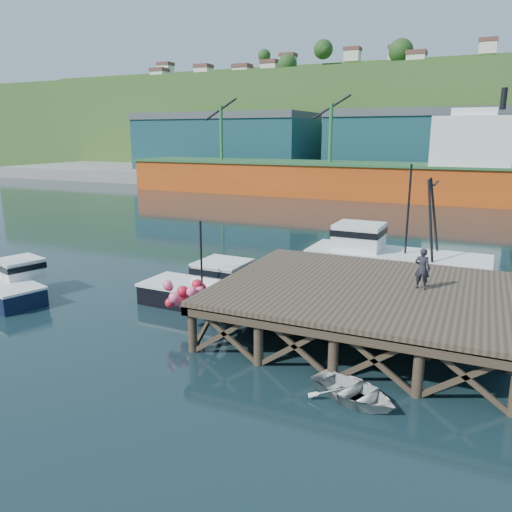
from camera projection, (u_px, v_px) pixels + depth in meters
The scene contains 12 objects.
ground at pixel (248, 314), 23.93m from camera, with size 300.00×300.00×0.00m, color black.
wharf at pixel (363, 291), 21.11m from camera, with size 12.00×10.00×2.62m.
far_quay at pixel (421, 178), 85.67m from camera, with size 160.00×40.00×2.00m, color gray.
warehouse_left at pixel (227, 145), 93.92m from camera, with size 32.00×16.00×9.00m, color #17424B.
warehouse_mid at pixel (420, 146), 79.93m from camera, with size 28.00×16.00×9.00m, color #17424B.
cargo_ship at pixel (340, 172), 69.02m from camera, with size 55.50×10.00×13.75m.
hillside at pixel (441, 122), 109.85m from camera, with size 220.00×50.00×22.00m, color #2D511E.
boat_navy at pixel (5, 283), 26.24m from camera, with size 6.49×4.27×3.82m.
boat_black at pixel (213, 290), 25.02m from camera, with size 7.32×6.16×4.47m.
trawler at pixel (393, 258), 29.02m from camera, with size 10.26×3.91×6.81m.
dinghy at pixel (354, 391), 16.12m from camera, with size 2.19×3.06×0.63m, color silver.
dockworker at pixel (422, 269), 20.63m from camera, with size 0.64×0.42×1.74m, color black.
Camera 1 is at (9.64, -20.42, 8.41)m, focal length 35.00 mm.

